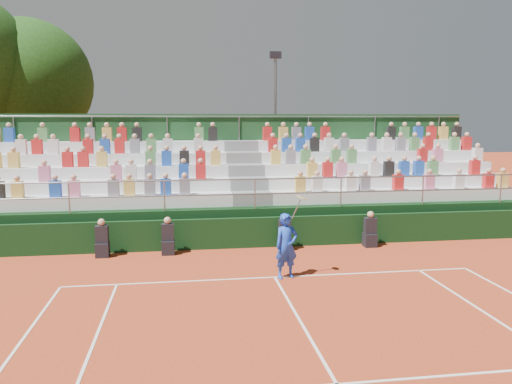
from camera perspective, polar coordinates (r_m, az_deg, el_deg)
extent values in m
plane|color=#AE3D1D|center=(13.54, 2.16, -9.72)|extent=(90.00, 90.00, 0.00)
cube|color=white|center=(13.54, 2.16, -9.70)|extent=(11.00, 0.06, 0.01)
cube|color=white|center=(10.61, 5.39, -15.00)|extent=(0.06, 6.40, 0.01)
cube|color=white|center=(8.64, 9.22, -20.88)|extent=(8.22, 0.06, 0.01)
cube|color=black|center=(16.45, 0.15, -4.63)|extent=(20.00, 0.15, 1.00)
cube|color=black|center=(16.11, -17.13, -6.32)|extent=(0.40, 0.40, 0.44)
cube|color=black|center=(16.00, -17.20, -4.66)|extent=(0.38, 0.25, 0.55)
sphere|color=tan|center=(15.92, -17.26, -3.33)|extent=(0.22, 0.22, 0.22)
cube|color=black|center=(15.92, -10.01, -6.25)|extent=(0.40, 0.40, 0.44)
cube|color=black|center=(15.81, -10.06, -4.56)|extent=(0.38, 0.25, 0.55)
sphere|color=tan|center=(15.73, -10.09, -3.21)|extent=(0.22, 0.22, 0.22)
cube|color=black|center=(16.23, 3.28, -5.85)|extent=(0.40, 0.40, 0.44)
cube|color=black|center=(16.12, 3.29, -4.20)|extent=(0.38, 0.25, 0.55)
sphere|color=tan|center=(16.04, 3.31, -2.87)|extent=(0.22, 0.22, 0.22)
cube|color=black|center=(17.03, 12.86, -5.37)|extent=(0.40, 0.40, 0.44)
cube|color=black|center=(16.92, 12.91, -3.79)|extent=(0.38, 0.25, 0.55)
sphere|color=tan|center=(16.84, 12.96, -2.53)|extent=(0.22, 0.22, 0.22)
cube|color=black|center=(19.44, -1.19, -2.30)|extent=(20.00, 5.20, 1.20)
cube|color=silver|center=(17.76, -17.89, -1.08)|extent=(9.30, 0.85, 0.42)
cube|color=silver|center=(19.12, 15.57, -0.33)|extent=(9.30, 0.85, 0.42)
cube|color=slate|center=(17.66, -0.52, -0.72)|extent=(1.40, 0.85, 0.42)
cube|color=silver|center=(18.53, -17.52, 0.63)|extent=(9.30, 0.85, 0.42)
cube|color=silver|center=(19.84, 14.63, 1.24)|extent=(9.30, 0.85, 0.42)
cube|color=slate|center=(18.44, -0.88, 0.98)|extent=(1.40, 0.85, 0.42)
cube|color=silver|center=(19.32, -17.18, 2.20)|extent=(9.30, 0.85, 0.42)
cube|color=silver|center=(20.58, 13.76, 2.69)|extent=(9.30, 0.85, 0.42)
cube|color=slate|center=(19.22, -1.21, 2.55)|extent=(1.40, 0.85, 0.42)
cube|color=silver|center=(20.11, -16.86, 3.65)|extent=(9.30, 0.85, 0.42)
cube|color=silver|center=(21.33, 12.95, 4.05)|extent=(9.30, 0.85, 0.42)
cube|color=slate|center=(20.03, -1.52, 3.99)|extent=(1.40, 0.85, 0.42)
cube|color=silver|center=(20.93, -16.57, 4.99)|extent=(9.30, 0.85, 0.42)
cube|color=silver|center=(22.09, 12.19, 5.31)|extent=(9.30, 0.85, 0.42)
cube|color=slate|center=(20.84, -1.80, 5.32)|extent=(1.40, 0.85, 0.42)
cube|color=#19421F|center=(21.43, -1.94, 3.02)|extent=(20.00, 0.12, 4.40)
cylinder|color=gray|center=(16.69, -0.12, 1.48)|extent=(20.00, 0.05, 0.05)
cylinder|color=gray|center=(21.23, -1.94, 8.64)|extent=(20.00, 0.05, 0.05)
cube|color=gold|center=(18.11, -25.58, 0.24)|extent=(0.36, 0.24, 0.56)
cube|color=#1E4CB2|center=(17.80, -21.94, 0.33)|extent=(0.36, 0.24, 0.56)
cube|color=pink|center=(17.66, -20.07, 0.37)|extent=(0.36, 0.24, 0.56)
cube|color=slate|center=(17.45, -15.96, 0.46)|extent=(0.36, 0.24, 0.56)
cube|color=gold|center=(17.38, -14.28, 0.50)|extent=(0.36, 0.24, 0.56)
cube|color=slate|center=(17.32, -12.02, 0.55)|extent=(0.36, 0.24, 0.56)
cube|color=#1E4CB2|center=(17.30, -10.27, 0.59)|extent=(0.36, 0.24, 0.56)
cube|color=slate|center=(17.29, -8.15, 0.63)|extent=(0.36, 0.24, 0.56)
cube|color=pink|center=(18.70, -23.00, 1.93)|extent=(0.36, 0.24, 0.56)
cube|color=pink|center=(18.23, -15.68, 2.14)|extent=(0.36, 0.24, 0.56)
cube|color=silver|center=(18.17, -14.07, 2.18)|extent=(0.36, 0.24, 0.56)
cube|color=slate|center=(18.12, -12.00, 2.23)|extent=(0.36, 0.24, 0.56)
cube|color=#1E4CB2|center=(18.08, -8.27, 2.31)|extent=(0.36, 0.24, 0.56)
cube|color=red|center=(18.09, -6.34, 2.35)|extent=(0.36, 0.24, 0.56)
cube|color=gold|center=(19.82, -25.93, 3.30)|extent=(0.36, 0.24, 0.56)
cube|color=red|center=(19.34, -20.72, 3.50)|extent=(0.36, 0.24, 0.56)
cube|color=red|center=(19.23, -19.14, 3.55)|extent=(0.36, 0.24, 0.56)
cube|color=gold|center=(19.12, -17.20, 3.62)|extent=(0.36, 0.24, 0.56)
cube|color=#4C8C4C|center=(18.93, -11.97, 3.76)|extent=(0.36, 0.24, 0.56)
cube|color=#1E4CB2|center=(18.90, -10.18, 3.81)|extent=(0.36, 0.24, 0.56)
cube|color=black|center=(18.89, -8.19, 3.85)|extent=(0.36, 0.24, 0.56)
cube|color=red|center=(18.90, -6.35, 3.89)|extent=(0.36, 0.24, 0.56)
cube|color=gold|center=(18.92, -4.64, 3.92)|extent=(0.36, 0.24, 0.56)
cube|color=silver|center=(20.60, -25.23, 4.68)|extent=(0.36, 0.24, 0.56)
cube|color=red|center=(20.44, -23.73, 4.75)|extent=(0.36, 0.24, 0.56)
cube|color=silver|center=(20.29, -22.13, 4.82)|extent=(0.36, 0.24, 0.56)
cube|color=red|center=(20.03, -18.63, 4.96)|extent=(0.36, 0.24, 0.56)
cube|color=#1E4CB2|center=(19.93, -16.87, 5.02)|extent=(0.36, 0.24, 0.56)
cube|color=red|center=(19.86, -15.33, 5.07)|extent=(0.36, 0.24, 0.56)
cube|color=slate|center=(19.79, -13.67, 5.12)|extent=(0.36, 0.24, 0.56)
cube|color=#4C8C4C|center=(19.75, -11.87, 5.17)|extent=(0.36, 0.24, 0.56)
cube|color=silver|center=(19.72, -10.04, 5.22)|extent=(0.36, 0.24, 0.56)
cube|color=silver|center=(19.72, -6.61, 5.29)|extent=(0.36, 0.24, 0.56)
cube|color=#1E4CB2|center=(21.59, -26.35, 5.86)|extent=(0.36, 0.24, 0.56)
cube|color=#4C8C4C|center=(21.24, -23.16, 6.03)|extent=(0.36, 0.24, 0.56)
cube|color=red|center=(20.97, -19.97, 6.18)|extent=(0.36, 0.24, 0.56)
cube|color=slate|center=(20.86, -18.43, 6.24)|extent=(0.36, 0.24, 0.56)
cube|color=gold|center=(20.76, -16.65, 6.31)|extent=(0.36, 0.24, 0.56)
cube|color=red|center=(20.68, -15.05, 6.37)|extent=(0.36, 0.24, 0.56)
cube|color=black|center=(20.62, -13.43, 6.42)|extent=(0.36, 0.24, 0.56)
cube|color=#4C8C4C|center=(20.55, -6.52, 6.59)|extent=(0.36, 0.24, 0.56)
cube|color=black|center=(20.57, -4.96, 6.62)|extent=(0.36, 0.24, 0.56)
cube|color=gold|center=(17.76, 5.07, 0.89)|extent=(0.36, 0.24, 0.56)
cube|color=silver|center=(17.91, 6.98, 0.93)|extent=(0.36, 0.24, 0.56)
cube|color=silver|center=(18.27, 10.73, 0.99)|extent=(0.36, 0.24, 0.56)
cube|color=slate|center=(18.45, 12.31, 1.01)|extent=(0.36, 0.24, 0.56)
cube|color=red|center=(18.94, 15.92, 1.07)|extent=(0.36, 0.24, 0.56)
cube|color=pink|center=(19.46, 19.16, 1.12)|extent=(0.36, 0.24, 0.56)
cube|color=silver|center=(20.03, 22.14, 1.15)|extent=(0.36, 0.24, 0.56)
cube|color=red|center=(20.66, 25.01, 1.19)|extent=(0.36, 0.24, 0.56)
cube|color=gold|center=(20.98, 26.34, 1.20)|extent=(0.36, 0.24, 0.56)
cube|color=gold|center=(18.68, 6.40, 2.54)|extent=(0.36, 0.24, 0.56)
cube|color=red|center=(18.85, 8.18, 2.56)|extent=(0.36, 0.24, 0.56)
cube|color=pink|center=(19.01, 9.75, 2.57)|extent=(0.36, 0.24, 0.56)
cube|color=silver|center=(19.44, 13.35, 2.59)|extent=(0.36, 0.24, 0.56)
cube|color=black|center=(19.66, 14.93, 2.60)|extent=(0.36, 0.24, 0.56)
cube|color=#1E4CB2|center=(19.91, 16.54, 2.61)|extent=(0.36, 0.24, 0.56)
cube|color=#1E4CB2|center=(20.16, 18.08, 2.61)|extent=(0.36, 0.24, 0.56)
cube|color=#4C8C4C|center=(20.43, 19.54, 2.61)|extent=(0.36, 0.24, 0.56)
cube|color=red|center=(21.29, 23.70, 2.60)|extent=(0.36, 0.24, 0.56)
cube|color=gold|center=(19.21, 2.26, 4.01)|extent=(0.36, 0.24, 0.56)
cube|color=slate|center=(19.32, 3.98, 4.02)|extent=(0.36, 0.24, 0.56)
cube|color=#4C8C4C|center=(19.46, 5.67, 4.03)|extent=(0.36, 0.24, 0.56)
cube|color=#4C8C4C|center=(19.78, 9.08, 4.03)|extent=(0.36, 0.24, 0.56)
cube|color=#4C8C4C|center=(19.98, 10.85, 4.03)|extent=(0.36, 0.24, 0.56)
cube|color=red|center=(21.14, 18.47, 3.98)|extent=(0.36, 0.24, 0.56)
cube|color=pink|center=(21.44, 20.05, 3.96)|extent=(0.36, 0.24, 0.56)
cube|color=silver|center=(22.31, 23.96, 3.90)|extent=(0.36, 0.24, 0.56)
cube|color=red|center=(20.02, 1.92, 5.39)|extent=(0.36, 0.24, 0.56)
cube|color=#1E4CB2|center=(20.13, 3.50, 5.40)|extent=(0.36, 0.24, 0.56)
cube|color=#1E4CB2|center=(20.25, 5.08, 5.40)|extent=(0.36, 0.24, 0.56)
cube|color=black|center=(20.40, 6.70, 5.39)|extent=(0.36, 0.24, 0.56)
cube|color=silver|center=(20.56, 8.35, 5.39)|extent=(0.36, 0.24, 0.56)
cube|color=slate|center=(20.75, 10.03, 5.37)|extent=(0.36, 0.24, 0.56)
cube|color=slate|center=(21.15, 13.07, 5.34)|extent=(0.36, 0.24, 0.56)
cube|color=silver|center=(21.39, 14.69, 5.32)|extent=(0.36, 0.24, 0.56)
cube|color=slate|center=(21.63, 16.17, 5.29)|extent=(0.36, 0.24, 0.56)
cube|color=#4C8C4C|center=(21.90, 17.65, 5.26)|extent=(0.36, 0.24, 0.56)
cube|color=red|center=(22.16, 19.06, 5.23)|extent=(0.36, 0.24, 0.56)
cube|color=#4C8C4C|center=(22.72, 21.69, 5.16)|extent=(0.36, 0.24, 0.56)
cube|color=red|center=(23.01, 22.91, 5.13)|extent=(0.36, 0.24, 0.56)
cube|color=red|center=(20.83, 1.30, 6.67)|extent=(0.36, 0.24, 0.56)
cube|color=gold|center=(20.95, 3.13, 6.67)|extent=(0.36, 0.24, 0.56)
cube|color=slate|center=(21.07, 4.62, 6.66)|extent=(0.36, 0.24, 0.56)
cube|color=#1E4CB2|center=(21.20, 6.13, 6.65)|extent=(0.36, 0.24, 0.56)
cube|color=red|center=(21.38, 7.92, 6.63)|extent=(0.36, 0.24, 0.56)
cube|color=black|center=(22.37, 15.16, 6.50)|extent=(0.36, 0.24, 0.56)
cube|color=#4C8C4C|center=(22.62, 16.59, 6.46)|extent=(0.36, 0.24, 0.56)
cube|color=#1E4CB2|center=(22.89, 18.02, 6.42)|extent=(0.36, 0.24, 0.56)
cube|color=red|center=(23.16, 19.40, 6.37)|extent=(0.36, 0.24, 0.56)
cube|color=gold|center=(23.42, 20.60, 6.33)|extent=(0.36, 0.24, 0.56)
cube|color=black|center=(23.73, 21.92, 6.28)|extent=(0.36, 0.24, 0.56)
imported|color=blue|center=(13.29, 3.50, -6.18)|extent=(0.71, 0.55, 1.74)
cylinder|color=gray|center=(13.14, 4.61, -1.99)|extent=(0.26, 0.03, 0.51)
cylinder|color=#E5D866|center=(13.12, 5.27, -0.68)|extent=(0.26, 0.28, 0.14)
cylinder|color=#392314|center=(28.04, -24.02, 2.63)|extent=(0.50, 0.50, 3.49)
sphere|color=#16380F|center=(27.98, -24.54, 11.32)|extent=(6.28, 6.28, 6.28)
cylinder|color=gray|center=(26.80, 2.19, 7.22)|extent=(0.16, 0.16, 7.32)
cube|color=black|center=(26.99, 2.24, 15.38)|extent=(0.60, 0.25, 0.35)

